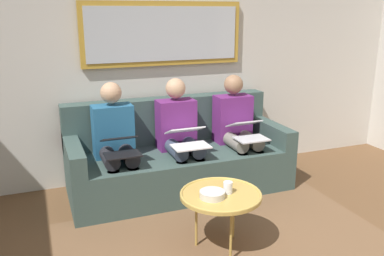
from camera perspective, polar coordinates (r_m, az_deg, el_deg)
The scene contains 13 objects.
wall_rear at distance 4.48m, azimuth -4.23°, elevation 9.75°, with size 6.00×0.12×2.60m, color beige.
area_rug at distance 3.33m, azimuth 5.52°, elevation -16.27°, with size 2.60×1.80×0.01m, color brown.
couch at distance 4.25m, azimuth -2.04°, elevation -4.26°, with size 2.20×0.90×0.90m.
framed_mirror at distance 4.37m, azimuth -3.93°, elevation 12.89°, with size 1.72×0.05×0.65m.
coffee_table at distance 3.13m, azimuth 4.00°, elevation -9.30°, with size 0.62×0.62×0.47m.
cup at distance 3.12m, azimuth 4.99°, elevation -8.21°, with size 0.07×0.07×0.09m, color silver.
bowl at distance 3.05m, azimuth 2.82°, elevation -9.17°, with size 0.19×0.19×0.05m, color beige.
person_left at distance 4.34m, azimuth 6.21°, elevation 0.22°, with size 0.38×0.58×1.14m.
laptop_silver at distance 4.14m, azimuth 7.67°, elevation -0.29°, with size 0.31×0.39×0.17m.
person_middle at distance 4.10m, azimuth -1.77°, elevation -0.66°, with size 0.38×0.58×1.14m.
laptop_white at distance 3.89m, azimuth -0.63°, elevation -1.27°, with size 0.34×0.38×0.17m.
person_right at distance 3.94m, azimuth -10.57°, elevation -1.60°, with size 0.38×0.58×1.14m.
laptop_black at distance 3.71m, azimuth -9.87°, elevation -2.41°, with size 0.31×0.35×0.15m.
Camera 1 is at (1.30, 1.66, 1.77)m, focal length 38.49 mm.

